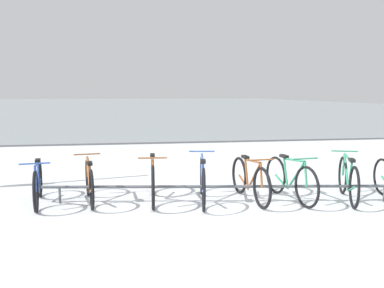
# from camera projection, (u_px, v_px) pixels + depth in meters

# --- Properties ---
(ground) EXTENTS (80.00, 132.00, 0.08)m
(ground) POSITION_uv_depth(u_px,v_px,m) (138.00, 106.00, 57.95)
(ground) COLOR silver
(bike_rack) EXTENTS (6.06, 0.94, 0.31)m
(bike_rack) POSITION_uv_depth(u_px,v_px,m) (223.00, 187.00, 6.80)
(bike_rack) COLOR #4C5156
(bike_rack) RESTS_ON ground
(bicycle_0) EXTENTS (0.46, 1.63, 0.77)m
(bicycle_0) POSITION_uv_depth(u_px,v_px,m) (38.00, 184.00, 6.69)
(bicycle_0) COLOR black
(bicycle_0) RESTS_ON ground
(bicycle_1) EXTENTS (0.46, 1.64, 0.78)m
(bicycle_1) POSITION_uv_depth(u_px,v_px,m) (89.00, 182.00, 6.84)
(bicycle_1) COLOR black
(bicycle_1) RESTS_ON ground
(bicycle_2) EXTENTS (0.46, 1.73, 0.84)m
(bicycle_2) POSITION_uv_depth(u_px,v_px,m) (153.00, 180.00, 6.87)
(bicycle_2) COLOR black
(bicycle_2) RESTS_ON ground
(bicycle_3) EXTENTS (0.46, 1.78, 0.82)m
(bicycle_3) POSITION_uv_depth(u_px,v_px,m) (203.00, 181.00, 6.84)
(bicycle_3) COLOR black
(bicycle_3) RESTS_ON ground
(bicycle_4) EXTENTS (0.46, 1.70, 0.80)m
(bicycle_4) POSITION_uv_depth(u_px,v_px,m) (250.00, 180.00, 6.93)
(bicycle_4) COLOR black
(bicycle_4) RESTS_ON ground
(bicycle_5) EXTENTS (0.46, 1.68, 0.81)m
(bicycle_5) POSITION_uv_depth(u_px,v_px,m) (290.00, 179.00, 6.95)
(bicycle_5) COLOR black
(bicycle_5) RESTS_ON ground
(bicycle_6) EXTENTS (0.66, 1.59, 0.82)m
(bicycle_6) POSITION_uv_depth(u_px,v_px,m) (348.00, 180.00, 6.93)
(bicycle_6) COLOR black
(bicycle_6) RESTS_ON ground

